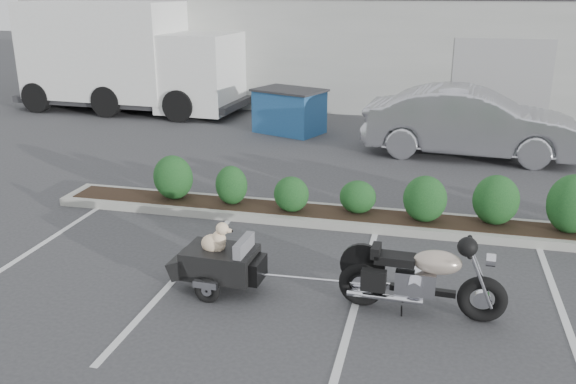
% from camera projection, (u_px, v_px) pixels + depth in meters
% --- Properties ---
extents(ground, '(90.00, 90.00, 0.00)m').
position_uv_depth(ground, '(285.00, 269.00, 9.34)').
color(ground, '#38383A').
rests_on(ground, ground).
extents(planter_kerb, '(12.00, 1.00, 0.15)m').
position_uv_depth(planter_kerb, '(367.00, 219.00, 11.11)').
color(planter_kerb, '#9E9E93').
rests_on(planter_kerb, ground).
extents(building, '(26.00, 10.00, 4.00)m').
position_uv_depth(building, '(387.00, 42.00, 24.34)').
color(building, '#9EA099').
rests_on(building, ground).
extents(motorcycle, '(2.19, 0.74, 1.26)m').
position_uv_depth(motorcycle, '(421.00, 279.00, 7.91)').
color(motorcycle, black).
rests_on(motorcycle, ground).
extents(pet_trailer, '(1.75, 0.97, 1.04)m').
position_uv_depth(pet_trailer, '(219.00, 261.00, 8.58)').
color(pet_trailer, black).
rests_on(pet_trailer, ground).
extents(sedan, '(5.37, 2.18, 1.73)m').
position_uv_depth(sedan, '(471.00, 123.00, 15.28)').
color(sedan, '#ACACB3').
rests_on(sedan, ground).
extents(dumpster, '(2.30, 1.95, 1.28)m').
position_uv_depth(dumpster, '(289.00, 111.00, 17.86)').
color(dumpster, '#1C518D').
rests_on(dumpster, ground).
extents(delivery_truck, '(8.09, 3.17, 3.64)m').
position_uv_depth(delivery_truck, '(129.00, 59.00, 20.73)').
color(delivery_truck, white).
rests_on(delivery_truck, ground).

